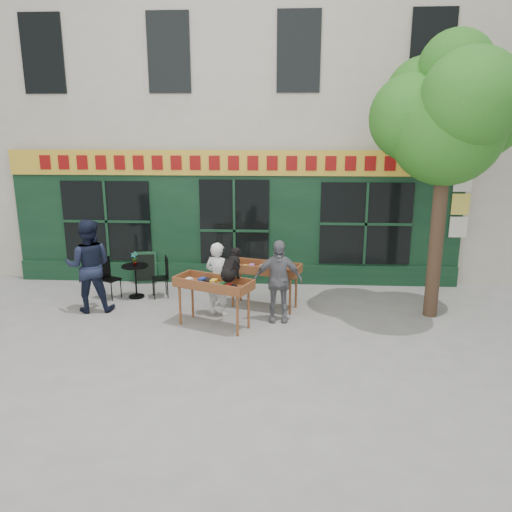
% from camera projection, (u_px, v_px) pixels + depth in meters
% --- Properties ---
extents(ground, '(80.00, 80.00, 0.00)m').
position_uv_depth(ground, '(224.00, 316.00, 10.40)').
color(ground, slate).
rests_on(ground, ground).
extents(building, '(14.00, 7.26, 10.00)m').
position_uv_depth(building, '(245.00, 88.00, 14.96)').
color(building, beige).
rests_on(building, ground).
extents(street_tree, '(3.05, 2.90, 5.60)m').
position_uv_depth(street_tree, '(449.00, 111.00, 9.49)').
color(street_tree, '#382619').
rests_on(street_tree, ground).
extents(book_cart_center, '(1.62, 1.17, 0.99)m').
position_uv_depth(book_cart_center, '(213.00, 287.00, 9.65)').
color(book_cart_center, brown).
rests_on(book_cart_center, ground).
extents(dog, '(0.55, 0.69, 0.60)m').
position_uv_depth(dog, '(231.00, 264.00, 9.46)').
color(dog, black).
rests_on(dog, book_cart_center).
extents(woman, '(0.67, 0.57, 1.55)m').
position_uv_depth(woman, '(218.00, 279.00, 10.29)').
color(woman, silver).
rests_on(woman, ground).
extents(book_cart_right, '(1.62, 1.04, 0.99)m').
position_uv_depth(book_cart_right, '(264.00, 271.00, 10.70)').
color(book_cart_right, brown).
rests_on(book_cart_right, ground).
extents(man_right, '(1.00, 0.45, 1.67)m').
position_uv_depth(man_right, '(278.00, 281.00, 9.96)').
color(man_right, slate).
rests_on(man_right, ground).
extents(bistro_table, '(0.60, 0.60, 0.76)m').
position_uv_depth(bistro_table, '(135.00, 275.00, 11.42)').
color(bistro_table, black).
rests_on(bistro_table, ground).
extents(bistro_chair_left, '(0.48, 0.48, 0.95)m').
position_uv_depth(bistro_chair_left, '(107.00, 274.00, 11.39)').
color(bistro_chair_left, black).
rests_on(bistro_chair_left, ground).
extents(bistro_chair_right, '(0.47, 0.47, 0.95)m').
position_uv_depth(bistro_chair_right, '(163.00, 274.00, 11.46)').
color(bistro_chair_right, black).
rests_on(bistro_chair_right, ground).
extents(potted_plant, '(0.18, 0.14, 0.31)m').
position_uv_depth(potted_plant, '(134.00, 259.00, 11.33)').
color(potted_plant, gray).
rests_on(potted_plant, bistro_table).
extents(man_left, '(1.08, 0.91, 1.98)m').
position_uv_depth(man_left, '(89.00, 266.00, 10.48)').
color(man_left, black).
rests_on(man_left, ground).
extents(chalkboard, '(0.58, 0.27, 0.79)m').
position_uv_depth(chalkboard, '(145.00, 267.00, 12.55)').
color(chalkboard, black).
rests_on(chalkboard, ground).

